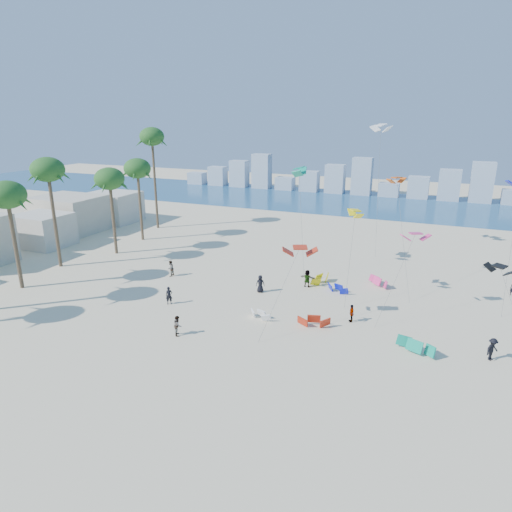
% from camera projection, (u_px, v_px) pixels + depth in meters
% --- Properties ---
extents(ground, '(220.00, 220.00, 0.00)m').
position_uv_depth(ground, '(131.00, 373.00, 32.15)').
color(ground, beige).
rests_on(ground, ground).
extents(ocean, '(220.00, 220.00, 0.00)m').
position_uv_depth(ocean, '(345.00, 201.00, 95.36)').
color(ocean, navy).
rests_on(ocean, ground).
extents(kitesurfer_near, '(0.77, 0.71, 1.77)m').
position_uv_depth(kitesurfer_near, '(169.00, 296.00, 43.53)').
color(kitesurfer_near, black).
rests_on(kitesurfer_near, ground).
extents(kitesurfer_mid, '(0.98, 1.04, 1.71)m').
position_uv_depth(kitesurfer_mid, '(178.00, 325.00, 37.44)').
color(kitesurfer_mid, gray).
rests_on(kitesurfer_mid, ground).
extents(kitesurfers_far, '(36.09, 15.82, 1.90)m').
position_uv_depth(kitesurfers_far, '(316.00, 293.00, 44.21)').
color(kitesurfers_far, black).
rests_on(kitesurfers_far, ground).
extents(grounded_kites, '(16.35, 16.04, 1.01)m').
position_uv_depth(grounded_kites, '(346.00, 304.00, 42.56)').
color(grounded_kites, white).
rests_on(grounded_kites, ground).
extents(flying_kites, '(24.35, 31.70, 17.10)m').
position_uv_depth(flying_kites, '(371.00, 185.00, 46.04)').
color(flying_kites, red).
rests_on(flying_kites, ground).
extents(palm_row, '(7.14, 44.80, 15.89)m').
position_uv_depth(palm_row, '(56.00, 175.00, 51.15)').
color(palm_row, brown).
rests_on(palm_row, ground).
extents(beachfront_buildings, '(11.50, 43.00, 6.00)m').
position_uv_depth(beachfront_buildings, '(27.00, 228.00, 62.14)').
color(beachfront_buildings, beige).
rests_on(beachfront_buildings, ground).
extents(distant_skyline, '(85.00, 3.00, 8.40)m').
position_uv_depth(distant_skyline, '(350.00, 181.00, 103.65)').
color(distant_skyline, '#9EADBF').
rests_on(distant_skyline, ground).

